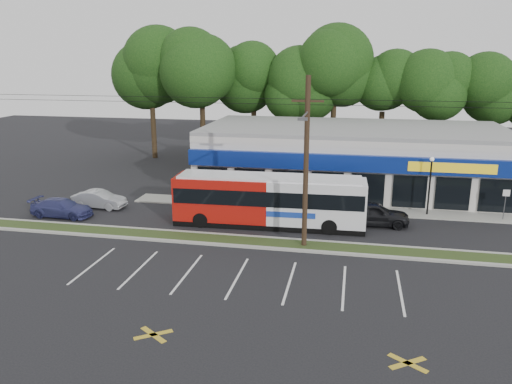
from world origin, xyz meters
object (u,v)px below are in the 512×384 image
object	(u,v)px
lamp_post	(430,179)
car_dark	(373,214)
sign_post	(506,199)
pedestrian_a	(308,202)
pedestrian_b	(307,200)
car_blue	(62,208)
metrobus	(269,199)
utility_pole	(303,158)
car_silver	(99,199)

from	to	relation	value
lamp_post	car_dark	size ratio (longest dim) A/B	0.90
car_dark	sign_post	bearing A→B (deg)	-76.09
lamp_post	pedestrian_a	distance (m)	8.68
sign_post	car_dark	size ratio (longest dim) A/B	0.47
pedestrian_b	lamp_post	bearing A→B (deg)	-155.87
car_dark	car_blue	size ratio (longest dim) A/B	1.06
metrobus	pedestrian_b	xyz separation A→B (m)	(2.17, 4.00, -1.02)
metrobus	pedestrian_a	bearing A→B (deg)	54.41
lamp_post	pedestrian_b	bearing A→B (deg)	-177.99
car_blue	pedestrian_a	bearing A→B (deg)	-74.13
pedestrian_a	pedestrian_b	world-z (taller)	pedestrian_b
utility_pole	sign_post	bearing A→B (deg)	30.15
metrobus	lamp_post	bearing A→B (deg)	20.03
utility_pole	car_blue	size ratio (longest dim) A/B	11.29
metrobus	car_silver	distance (m)	13.31
car_silver	pedestrian_b	bearing A→B (deg)	-78.53
metrobus	pedestrian_a	world-z (taller)	metrobus
lamp_post	pedestrian_b	xyz separation A→B (m)	(-8.55, -0.30, -1.88)
lamp_post	pedestrian_b	distance (m)	8.76
utility_pole	lamp_post	bearing A→B (deg)	43.95
car_blue	car_dark	bearing A→B (deg)	-82.42
metrobus	utility_pole	bearing A→B (deg)	-56.26
utility_pole	pedestrian_a	distance (m)	8.41
metrobus	pedestrian_a	distance (m)	4.26
pedestrian_b	sign_post	bearing A→B (deg)	-157.57
car_silver	pedestrian_b	size ratio (longest dim) A/B	2.54
utility_pole	lamp_post	distance (m)	11.67
car_dark	car_blue	world-z (taller)	car_dark
car_silver	metrobus	bearing A→B (deg)	-94.24
sign_post	pedestrian_b	distance (m)	13.57
car_silver	pedestrian_a	world-z (taller)	pedestrian_a
lamp_post	pedestrian_b	size ratio (longest dim) A/B	2.69
utility_pole	car_silver	distance (m)	17.19
lamp_post	sign_post	bearing A→B (deg)	-2.58
car_dark	utility_pole	bearing A→B (deg)	136.04
lamp_post	pedestrian_a	xyz separation A→B (m)	(-8.43, -0.86, -1.90)
utility_pole	metrobus	size ratio (longest dim) A/B	3.92
utility_pole	car_dark	bearing A→B (deg)	49.02
metrobus	car_silver	xyz separation A→B (m)	(-13.18, 1.45, -1.14)
car_dark	pedestrian_a	distance (m)	5.00
car_dark	lamp_post	bearing A→B (deg)	-55.92
sign_post	car_dark	xyz separation A→B (m)	(-8.86, -2.69, -0.75)
car_blue	pedestrian_a	xyz separation A→B (m)	(17.03, 4.44, 0.13)
sign_post	metrobus	xyz separation A→B (m)	(-15.72, -4.07, 0.25)
lamp_post	metrobus	size ratio (longest dim) A/B	0.33
car_blue	metrobus	bearing A→B (deg)	-84.84
metrobus	car_blue	bearing A→B (deg)	-177.94
pedestrian_a	metrobus	bearing A→B (deg)	26.86
utility_pole	car_blue	world-z (taller)	utility_pole
sign_post	metrobus	bearing A→B (deg)	-165.47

